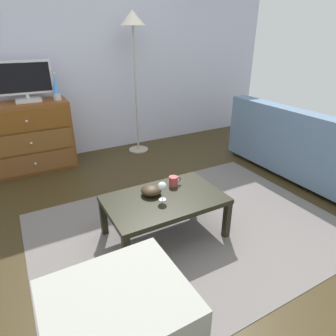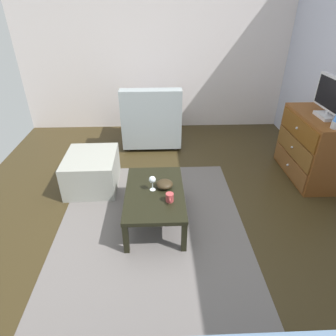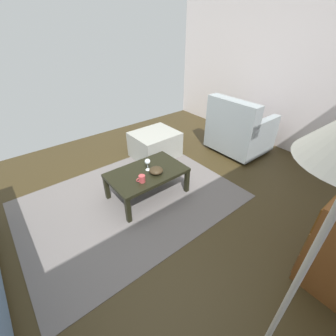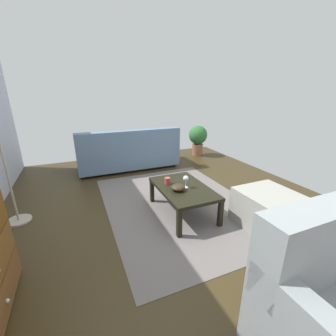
{
  "view_description": "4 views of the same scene",
  "coord_description": "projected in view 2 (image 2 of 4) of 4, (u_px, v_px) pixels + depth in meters",
  "views": [
    {
      "loc": [
        -0.97,
        -1.93,
        1.56
      ],
      "look_at": [
        0.06,
        -0.05,
        0.56
      ],
      "focal_mm": 30.9,
      "sensor_mm": 36.0,
      "label": 1
    },
    {
      "loc": [
        2.31,
        -0.12,
        2.03
      ],
      "look_at": [
        -0.25,
        -0.02,
        0.5
      ],
      "focal_mm": 30.53,
      "sensor_mm": 36.0,
      "label": 2
    },
    {
      "loc": [
        1.24,
        1.84,
        1.94
      ],
      "look_at": [
        -0.16,
        0.1,
        0.49
      ],
      "focal_mm": 24.61,
      "sensor_mm": 36.0,
      "label": 3
    },
    {
      "loc": [
        -2.29,
        1.0,
        1.5
      ],
      "look_at": [
        -0.14,
        0.09,
        0.69
      ],
      "focal_mm": 23.67,
      "sensor_mm": 36.0,
      "label": 4
    }
  ],
  "objects": [
    {
      "name": "wall_plain_left",
      "position": [
        163.0,
        47.0,
        4.64
      ],
      "size": [
        0.12,
        4.73,
        2.69
      ],
      "primitive_type": "cube",
      "color": "silver",
      "rests_on": "ground_plane"
    },
    {
      "name": "wine_glass",
      "position": [
        152.0,
        180.0,
        2.82
      ],
      "size": [
        0.07,
        0.07,
        0.16
      ],
      "color": "silver",
      "rests_on": "coffee_table"
    },
    {
      "name": "ottoman",
      "position": [
        92.0,
        171.0,
        3.49
      ],
      "size": [
        0.71,
        0.61,
        0.42
      ],
      "primitive_type": "cube",
      "rotation": [
        0.0,
        0.0,
        0.01
      ],
      "color": "#999A8F",
      "rests_on": "ground_plane"
    },
    {
      "name": "mug",
      "position": [
        170.0,
        198.0,
        2.7
      ],
      "size": [
        0.11,
        0.08,
        0.08
      ],
      "color": "#B03F41",
      "rests_on": "coffee_table"
    },
    {
      "name": "area_rug",
      "position": [
        152.0,
        234.0,
        2.84
      ],
      "size": [
        2.6,
        1.9,
        0.01
      ],
      "primitive_type": "cube",
      "color": "slate",
      "rests_on": "ground_plane"
    },
    {
      "name": "coffee_table",
      "position": [
        155.0,
        195.0,
        2.88
      ],
      "size": [
        0.94,
        0.59,
        0.36
      ],
      "color": "black",
      "rests_on": "ground_plane"
    },
    {
      "name": "armchair",
      "position": [
        152.0,
        121.0,
        4.47
      ],
      "size": [
        0.8,
        0.88,
        0.93
      ],
      "color": "#332319",
      "rests_on": "ground_plane"
    },
    {
      "name": "tv",
      "position": [
        331.0,
        97.0,
        3.19
      ],
      "size": [
        0.61,
        0.18,
        0.46
      ],
      "color": "silver",
      "rests_on": "dresser"
    },
    {
      "name": "ground_plane",
      "position": [
        171.0,
        222.0,
        3.04
      ],
      "size": [
        5.84,
        4.73,
        0.05
      ],
      "primitive_type": "cube",
      "color": "#372C16"
    },
    {
      "name": "bowl_decorative",
      "position": [
        165.0,
        184.0,
        2.9
      ],
      "size": [
        0.17,
        0.17,
        0.08
      ],
      "primitive_type": "ellipsoid",
      "color": "#322717",
      "rests_on": "coffee_table"
    },
    {
      "name": "dresser",
      "position": [
        311.0,
        147.0,
        3.59
      ],
      "size": [
        0.99,
        0.49,
        0.83
      ],
      "color": "brown",
      "rests_on": "ground_plane"
    }
  ]
}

